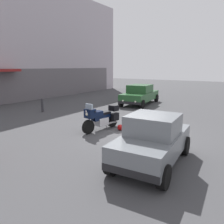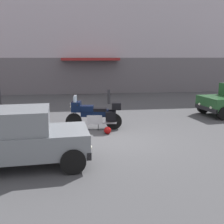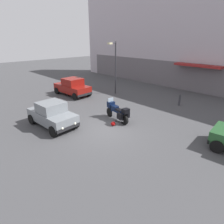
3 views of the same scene
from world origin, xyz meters
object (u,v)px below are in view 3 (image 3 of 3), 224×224
object	(u,v)px
car_hatchback_near	(72,87)
streetlamp_curbside	(114,63)
motorcycle	(117,112)
bollard_curbside	(180,100)
car_compact_side	(52,115)
helmet	(113,124)

from	to	relation	value
car_hatchback_near	streetlamp_curbside	bearing A→B (deg)	-129.58
motorcycle	bollard_curbside	bearing A→B (deg)	-93.91
car_compact_side	streetlamp_curbside	distance (m)	8.64
streetlamp_curbside	bollard_curbside	distance (m)	6.73
motorcycle	streetlamp_curbside	size ratio (longest dim) A/B	0.47
motorcycle	car_hatchback_near	xyz separation A→B (m)	(-7.18, 1.20, 0.19)
car_compact_side	bollard_curbside	xyz separation A→B (m)	(3.46, 9.34, -0.29)
car_compact_side	motorcycle	bearing A→B (deg)	54.66
car_compact_side	bollard_curbside	world-z (taller)	car_compact_side
motorcycle	bollard_curbside	xyz separation A→B (m)	(1.31, 5.84, -0.14)
helmet	car_compact_side	bearing A→B (deg)	-133.40
motorcycle	car_hatchback_near	distance (m)	7.28
helmet	streetlamp_curbside	bearing A→B (deg)	135.06
helmet	car_hatchback_near	xyz separation A→B (m)	(-7.60, 1.98, 0.67)
streetlamp_curbside	motorcycle	bearing A→B (deg)	-42.68
motorcycle	helmet	bearing A→B (deg)	126.82
motorcycle	streetlamp_curbside	xyz separation A→B (m)	(-4.80, 4.43, 2.32)
streetlamp_curbside	bollard_curbside	xyz separation A→B (m)	(6.11, 1.41, -2.46)
motorcycle	streetlamp_curbside	bearing A→B (deg)	-34.00
helmet	streetlamp_curbside	distance (m)	7.89
bollard_curbside	helmet	bearing A→B (deg)	-97.64
car_hatchback_near	bollard_curbside	world-z (taller)	car_hatchback_near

